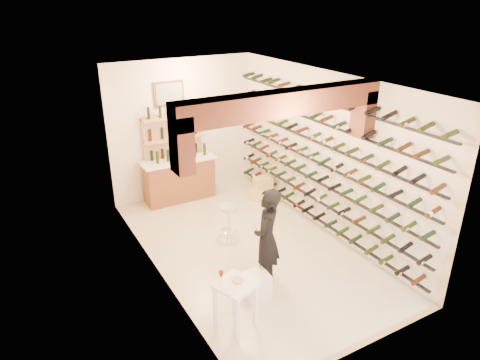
% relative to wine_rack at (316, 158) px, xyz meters
% --- Properties ---
extents(ground, '(6.00, 6.00, 0.00)m').
position_rel_wine_rack_xyz_m(ground, '(-1.53, 0.00, -1.55)').
color(ground, beige).
rests_on(ground, ground).
extents(room_shell, '(3.52, 6.02, 3.21)m').
position_rel_wine_rack_xyz_m(room_shell, '(-1.53, -0.26, 0.70)').
color(room_shell, silver).
rests_on(room_shell, ground).
extents(wine_rack, '(0.32, 5.70, 2.56)m').
position_rel_wine_rack_xyz_m(wine_rack, '(0.00, 0.00, 0.00)').
color(wine_rack, black).
rests_on(wine_rack, ground).
extents(back_counter, '(1.70, 0.62, 1.29)m').
position_rel_wine_rack_xyz_m(back_counter, '(-1.83, 2.65, -1.02)').
color(back_counter, brown).
rests_on(back_counter, ground).
extents(back_shelving, '(1.40, 0.31, 2.73)m').
position_rel_wine_rack_xyz_m(back_shelving, '(-1.83, 2.89, -0.38)').
color(back_shelving, tan).
rests_on(back_shelving, ground).
extents(tasting_table, '(0.66, 0.66, 0.91)m').
position_rel_wine_rack_xyz_m(tasting_table, '(-2.77, -1.76, -0.93)').
color(tasting_table, white).
rests_on(tasting_table, ground).
extents(white_stool, '(0.38, 0.38, 0.45)m').
position_rel_wine_rack_xyz_m(white_stool, '(-2.17, -1.36, -1.32)').
color(white_stool, white).
rests_on(white_stool, ground).
extents(person, '(0.74, 0.73, 1.72)m').
position_rel_wine_rack_xyz_m(person, '(-1.83, -1.11, -0.69)').
color(person, black).
rests_on(person, ground).
extents(chrome_barstool, '(0.39, 0.39, 0.75)m').
position_rel_wine_rack_xyz_m(chrome_barstool, '(-1.71, 0.41, -1.11)').
color(chrome_barstool, silver).
rests_on(chrome_barstool, ground).
extents(crate_lower, '(0.61, 0.53, 0.30)m').
position_rel_wine_rack_xyz_m(crate_lower, '(-0.13, 1.68, -1.40)').
color(crate_lower, tan).
rests_on(crate_lower, ground).
extents(crate_upper, '(0.46, 0.36, 0.24)m').
position_rel_wine_rack_xyz_m(crate_upper, '(-0.13, 1.68, -1.12)').
color(crate_upper, tan).
rests_on(crate_upper, crate_lower).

